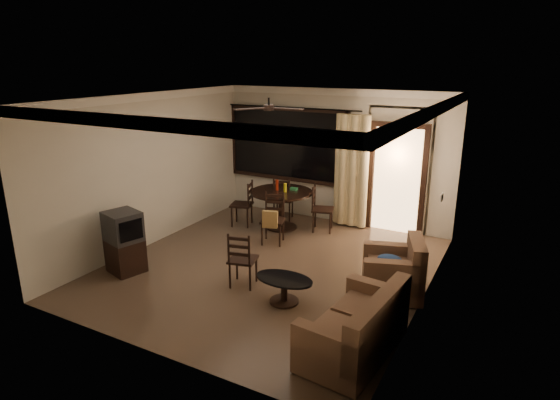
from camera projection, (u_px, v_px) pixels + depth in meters
The scene contains 12 objects.
ground at pixel (270, 267), 7.88m from camera, with size 5.50×5.50×0.00m, color #7F6651.
room_shell at pixel (345, 146), 8.57m from camera, with size 5.50×6.70×5.50m.
dining_table at pixel (282, 199), 9.54m from camera, with size 1.26×1.26×1.01m.
dining_chair_west at pixel (242, 212), 9.80m from camera, with size 0.52×0.52×0.95m.
dining_chair_east at pixel (322, 217), 9.48m from camera, with size 0.52×0.52×0.95m.
dining_chair_south at pixel (273, 228), 8.83m from camera, with size 0.52×0.56×0.95m.
dining_chair_north at pixel (283, 207), 10.16m from camera, with size 0.52×0.52×0.95m.
tv_cabinet at pixel (124, 242), 7.58m from camera, with size 0.65×0.61×1.02m.
sofa at pixel (358, 330), 5.46m from camera, with size 0.95×1.58×0.81m.
armchair at pixel (396, 272), 6.87m from camera, with size 1.08×1.08×0.85m.
coffee_table at pixel (284, 286), 6.67m from camera, with size 0.86×0.52×0.38m.
side_chair at pixel (243, 269), 7.17m from camera, with size 0.48×0.48×0.90m.
Camera 1 is at (3.58, -6.27, 3.36)m, focal length 30.00 mm.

